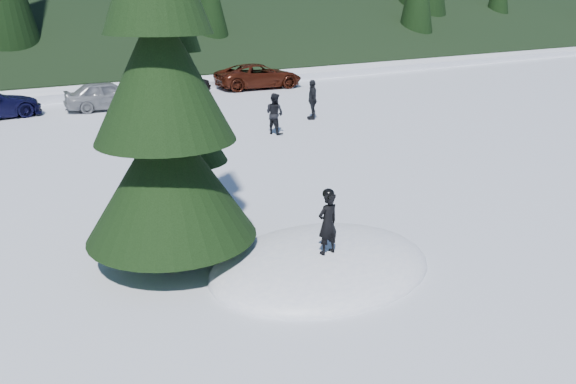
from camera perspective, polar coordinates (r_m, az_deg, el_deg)
ground at (r=10.82m, az=3.36°, el=-7.62°), size 200.00×200.00×0.00m
snow_mound at (r=10.82m, az=3.36°, el=-7.62°), size 4.48×3.52×0.96m
spruce_tall at (r=10.27m, az=-12.60°, el=10.02°), size 3.20×3.20×8.60m
spruce_short at (r=12.14m, az=-10.36°, el=5.61°), size 2.20×2.20×5.37m
child_skier at (r=10.04m, az=4.05°, el=-3.19°), size 0.43×0.29×1.15m
adult_0 at (r=21.52m, az=-1.38°, el=7.96°), size 0.80×0.91×1.56m
adult_1 at (r=24.34m, az=2.48°, el=9.36°), size 0.82×1.07×1.69m
car_4 at (r=27.88m, az=-17.81°, el=9.33°), size 4.15×2.22×1.34m
car_5 at (r=31.29m, az=-11.27°, el=10.69°), size 3.97×2.24×1.24m
car_6 at (r=33.54m, az=-2.99°, el=11.69°), size 5.37×3.04×1.42m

